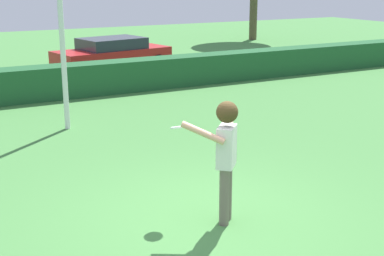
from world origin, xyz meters
TOP-DOWN VIEW (x-y plane):
  - ground_plane at (0.00, 0.00)m, footprint 60.00×60.00m
  - person at (0.18, -0.24)m, footprint 0.83×0.49m
  - frisbee at (-0.23, 0.37)m, footprint 0.26×0.26m
  - hedge_row at (0.00, 9.12)m, footprint 29.45×0.90m
  - parked_car_red at (3.26, 12.53)m, footprint 4.44×2.45m

SIDE VIEW (x-z plane):
  - ground_plane at x=0.00m, z-range 0.00..0.00m
  - hedge_row at x=0.00m, z-range 0.00..0.93m
  - parked_car_red at x=3.26m, z-range 0.06..1.31m
  - person at x=0.18m, z-range 0.22..1.99m
  - frisbee at x=-0.23m, z-range 1.27..1.36m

